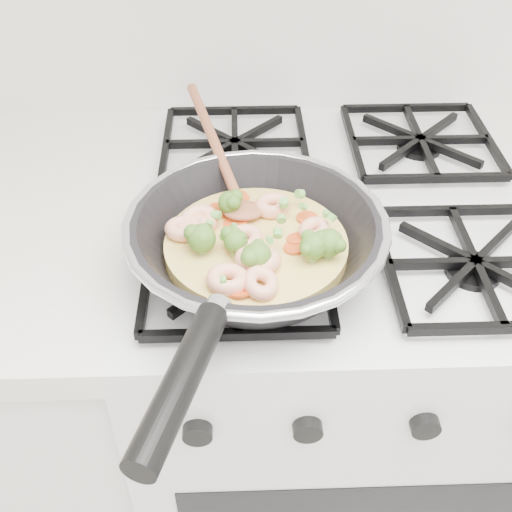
{
  "coord_description": "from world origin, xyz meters",
  "views": [
    {
      "loc": [
        -0.15,
        0.97,
        1.44
      ],
      "look_at": [
        -0.13,
        1.56,
        0.93
      ],
      "focal_mm": 44.06,
      "sensor_mm": 36.0,
      "label": 1
    }
  ],
  "objects": [
    {
      "name": "stove",
      "position": [
        0.0,
        1.7,
        0.46
      ],
      "size": [
        0.6,
        0.6,
        0.92
      ],
      "color": "white",
      "rests_on": "ground"
    },
    {
      "name": "skillet",
      "position": [
        -0.13,
        1.55,
        0.96
      ],
      "size": [
        0.32,
        0.62,
        0.1
      ],
      "rotation": [
        0.0,
        0.0,
        0.43
      ],
      "color": "black",
      "rests_on": "stove"
    }
  ]
}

